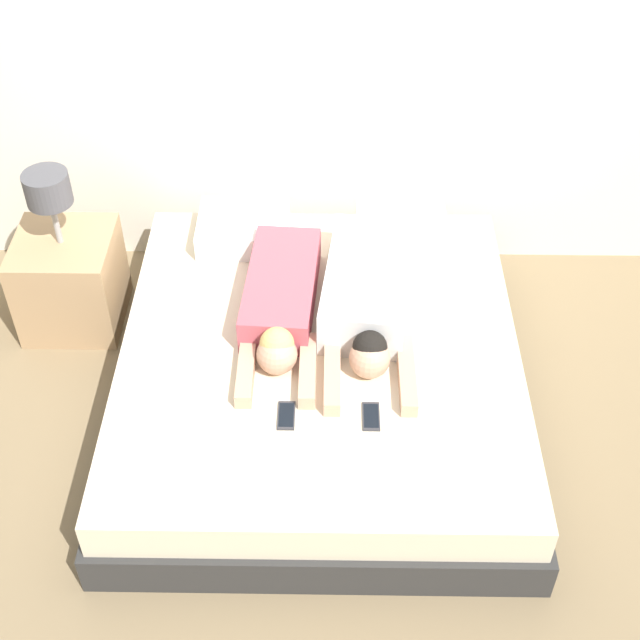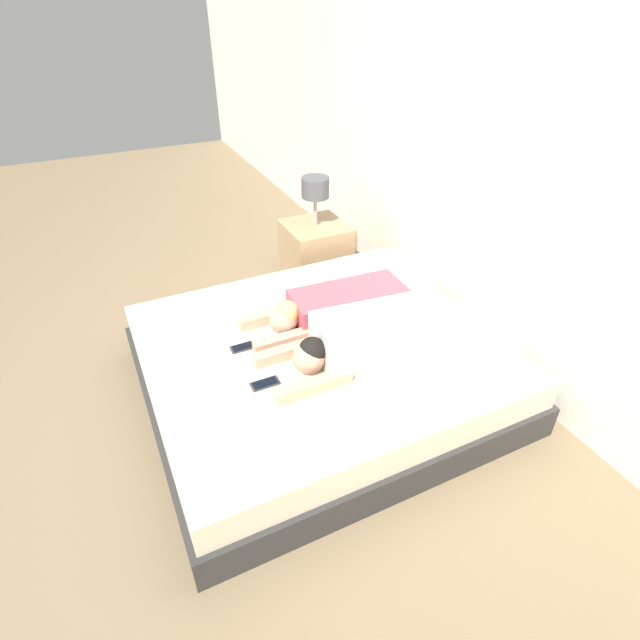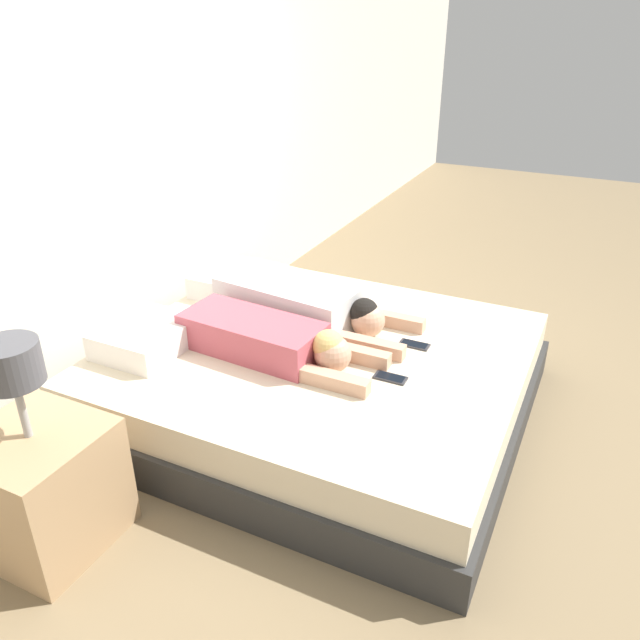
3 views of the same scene
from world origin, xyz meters
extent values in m
plane|color=#7F6B4C|center=(0.00, 0.00, 0.00)|extent=(12.00, 12.00, 0.00)
cube|color=silver|center=(0.00, 1.17, 1.30)|extent=(12.00, 0.06, 2.60)
cube|color=#2D2D2D|center=(0.00, 0.00, 0.10)|extent=(1.84, 2.04, 0.20)
cube|color=beige|center=(0.00, 0.00, 0.29)|extent=(1.78, 1.98, 0.18)
cube|color=white|center=(-0.40, 0.77, 0.45)|extent=(0.45, 0.38, 0.13)
cube|color=white|center=(0.40, 0.77, 0.45)|extent=(0.45, 0.38, 0.13)
cube|color=#B24C59|center=(-0.18, 0.28, 0.47)|extent=(0.36, 0.74, 0.17)
sphere|color=tan|center=(-0.18, -0.16, 0.47)|extent=(0.18, 0.18, 0.18)
sphere|color=#D8B266|center=(-0.18, -0.13, 0.51)|extent=(0.15, 0.15, 0.15)
cube|color=tan|center=(-0.32, -0.19, 0.42)|extent=(0.07, 0.40, 0.07)
cube|color=tan|center=(-0.05, -0.19, 0.42)|extent=(0.07, 0.40, 0.07)
cube|color=silver|center=(0.22, 0.29, 0.49)|extent=(0.46, 0.80, 0.22)
sphere|color=tan|center=(0.22, -0.17, 0.47)|extent=(0.18, 0.18, 0.18)
sphere|color=black|center=(0.22, -0.15, 0.51)|extent=(0.15, 0.15, 0.15)
cube|color=tan|center=(0.06, -0.22, 0.42)|extent=(0.07, 0.42, 0.07)
cube|color=tan|center=(0.37, -0.22, 0.42)|extent=(0.07, 0.42, 0.07)
cube|color=#2D2D33|center=(-0.13, -0.43, 0.39)|extent=(0.07, 0.15, 0.01)
cube|color=black|center=(-0.13, -0.43, 0.39)|extent=(0.06, 0.13, 0.00)
cube|color=#2D2D33|center=(0.22, -0.43, 0.39)|extent=(0.07, 0.15, 0.01)
cube|color=black|center=(0.22, -0.43, 0.39)|extent=(0.06, 0.13, 0.00)
cube|color=tan|center=(-1.28, 0.58, 0.25)|extent=(0.48, 0.48, 0.50)
cylinder|color=#999999|center=(-1.28, 0.58, 0.62)|extent=(0.03, 0.03, 0.23)
cylinder|color=#4C4C51|center=(-1.28, 0.58, 0.82)|extent=(0.22, 0.22, 0.16)
camera|label=1|loc=(0.04, -2.86, 3.18)|focal=50.00mm
camera|label=2|loc=(2.12, -1.03, 2.15)|focal=28.00mm
camera|label=3|loc=(-2.49, -1.21, 1.92)|focal=35.00mm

